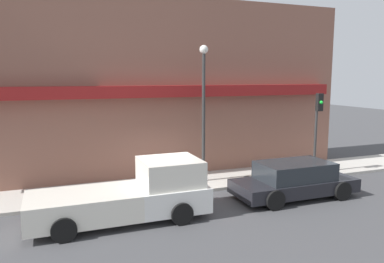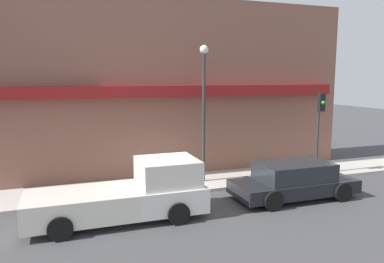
{
  "view_description": "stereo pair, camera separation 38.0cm",
  "coord_description": "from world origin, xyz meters",
  "views": [
    {
      "loc": [
        -4.06,
        -13.22,
        4.57
      ],
      "look_at": [
        1.43,
        1.06,
        2.33
      ],
      "focal_mm": 35.0,
      "sensor_mm": 36.0,
      "label": 1
    },
    {
      "loc": [
        -3.71,
        -13.35,
        4.57
      ],
      "look_at": [
        1.43,
        1.06,
        2.33
      ],
      "focal_mm": 35.0,
      "sensor_mm": 36.0,
      "label": 2
    }
  ],
  "objects": [
    {
      "name": "street_lamp",
      "position": [
        2.01,
        1.21,
        3.69
      ],
      "size": [
        0.36,
        0.36,
        5.73
      ],
      "color": "#2D2D2D",
      "rests_on": "sidewalk"
    },
    {
      "name": "fire_hydrant",
      "position": [
        4.4,
        0.86,
        0.43
      ],
      "size": [
        0.2,
        0.2,
        0.6
      ],
      "color": "yellow",
      "rests_on": "sidewalk"
    },
    {
      "name": "building",
      "position": [
        -0.02,
        4.12,
        4.04
      ],
      "size": [
        19.8,
        3.8,
        10.82
      ],
      "color": "brown",
      "rests_on": "ground"
    },
    {
      "name": "ground_plane",
      "position": [
        0.0,
        0.0,
        0.0
      ],
      "size": [
        80.0,
        80.0,
        0.0
      ],
      "primitive_type": "plane",
      "color": "#424244"
    },
    {
      "name": "pickup_truck",
      "position": [
        -1.7,
        -1.73,
        0.82
      ],
      "size": [
        5.61,
        2.23,
        1.89
      ],
      "rotation": [
        0.0,
        0.0,
        0.02
      ],
      "color": "white",
      "rests_on": "ground"
    },
    {
      "name": "parked_car",
      "position": [
        4.53,
        -1.73,
        0.68
      ],
      "size": [
        4.73,
        2.11,
        1.37
      ],
      "rotation": [
        0.0,
        0.0,
        -0.03
      ],
      "color": "black",
      "rests_on": "ground"
    },
    {
      "name": "sidewalk",
      "position": [
        0.0,
        1.32,
        0.06
      ],
      "size": [
        36.0,
        2.65,
        0.13
      ],
      "color": "#B7B2A8",
      "rests_on": "ground"
    },
    {
      "name": "traffic_light",
      "position": [
        7.37,
        0.54,
        2.67
      ],
      "size": [
        0.28,
        0.42,
        3.71
      ],
      "color": "#2D2D2D",
      "rests_on": "sidewalk"
    }
  ]
}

